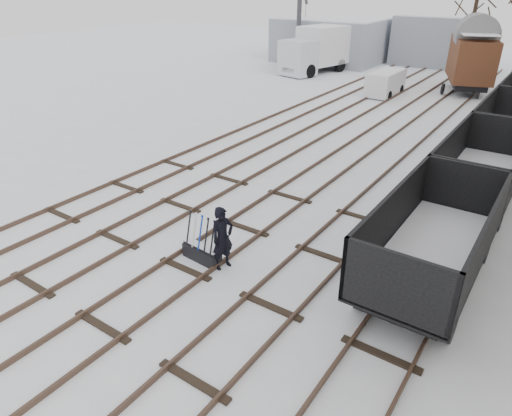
{
  "coord_description": "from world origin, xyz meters",
  "views": [
    {
      "loc": [
        8.05,
        -7.99,
        7.74
      ],
      "look_at": [
        0.77,
        2.56,
        1.2
      ],
      "focal_mm": 32.0,
      "sensor_mm": 36.0,
      "label": 1
    }
  ],
  "objects_px": {
    "ground_frame": "(202,252)",
    "freight_wagon_a": "(431,252)",
    "box_van_wagon": "(472,58)",
    "lorry": "(322,49)",
    "panel_van": "(386,83)",
    "worker": "(223,238)",
    "crane": "(299,41)"
  },
  "relations": [
    {
      "from": "ground_frame",
      "to": "freight_wagon_a",
      "type": "height_order",
      "value": "freight_wagon_a"
    },
    {
      "from": "ground_frame",
      "to": "box_van_wagon",
      "type": "height_order",
      "value": "box_van_wagon"
    },
    {
      "from": "ground_frame",
      "to": "lorry",
      "type": "distance_m",
      "value": 31.59
    },
    {
      "from": "panel_van",
      "to": "freight_wagon_a",
      "type": "bearing_deg",
      "value": -66.3
    },
    {
      "from": "lorry",
      "to": "panel_van",
      "type": "height_order",
      "value": "lorry"
    },
    {
      "from": "worker",
      "to": "freight_wagon_a",
      "type": "distance_m",
      "value": 5.81
    },
    {
      "from": "worker",
      "to": "freight_wagon_a",
      "type": "relative_size",
      "value": 0.31
    },
    {
      "from": "ground_frame",
      "to": "worker",
      "type": "distance_m",
      "value": 1.03
    },
    {
      "from": "worker",
      "to": "lorry",
      "type": "xyz_separation_m",
      "value": [
        -11.98,
        29.38,
        1.01
      ]
    },
    {
      "from": "freight_wagon_a",
      "to": "crane",
      "type": "bearing_deg",
      "value": 125.79
    },
    {
      "from": "box_van_wagon",
      "to": "panel_van",
      "type": "height_order",
      "value": "box_van_wagon"
    },
    {
      "from": "worker",
      "to": "panel_van",
      "type": "height_order",
      "value": "worker"
    },
    {
      "from": "lorry",
      "to": "panel_van",
      "type": "relative_size",
      "value": 2.3
    },
    {
      "from": "ground_frame",
      "to": "worker",
      "type": "xyz_separation_m",
      "value": [
        0.75,
        0.1,
        0.69
      ]
    },
    {
      "from": "freight_wagon_a",
      "to": "worker",
      "type": "bearing_deg",
      "value": -153.05
    },
    {
      "from": "lorry",
      "to": "panel_van",
      "type": "xyz_separation_m",
      "value": [
        8.0,
        -5.46,
        -1.11
      ]
    },
    {
      "from": "ground_frame",
      "to": "panel_van",
      "type": "relative_size",
      "value": 0.39
    },
    {
      "from": "crane",
      "to": "worker",
      "type": "bearing_deg",
      "value": -83.97
    },
    {
      "from": "ground_frame",
      "to": "panel_van",
      "type": "distance_m",
      "value": 24.24
    },
    {
      "from": "panel_van",
      "to": "worker",
      "type": "bearing_deg",
      "value": -80.12
    },
    {
      "from": "ground_frame",
      "to": "crane",
      "type": "height_order",
      "value": "crane"
    },
    {
      "from": "box_van_wagon",
      "to": "crane",
      "type": "xyz_separation_m",
      "value": [
        -15.67,
        2.33,
        -0.14
      ]
    },
    {
      "from": "box_van_wagon",
      "to": "crane",
      "type": "height_order",
      "value": "crane"
    },
    {
      "from": "freight_wagon_a",
      "to": "panel_van",
      "type": "distance_m",
      "value": 23.18
    },
    {
      "from": "freight_wagon_a",
      "to": "box_van_wagon",
      "type": "relative_size",
      "value": 1.03
    },
    {
      "from": "worker",
      "to": "ground_frame",
      "type": "bearing_deg",
      "value": 114.15
    },
    {
      "from": "worker",
      "to": "box_van_wagon",
      "type": "relative_size",
      "value": 0.32
    },
    {
      "from": "freight_wagon_a",
      "to": "box_van_wagon",
      "type": "bearing_deg",
      "value": 100.03
    },
    {
      "from": "ground_frame",
      "to": "freight_wagon_a",
      "type": "distance_m",
      "value": 6.56
    },
    {
      "from": "ground_frame",
      "to": "panel_van",
      "type": "bearing_deg",
      "value": 102.72
    },
    {
      "from": "box_van_wagon",
      "to": "freight_wagon_a",
      "type": "bearing_deg",
      "value": -99.29
    },
    {
      "from": "ground_frame",
      "to": "lorry",
      "type": "xyz_separation_m",
      "value": [
        -11.23,
        29.48,
        1.71
      ]
    }
  ]
}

